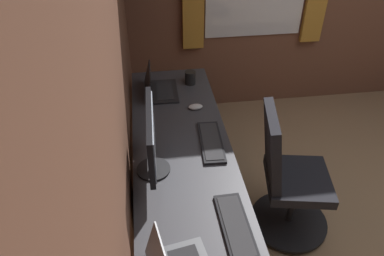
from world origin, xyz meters
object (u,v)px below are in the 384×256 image
keyboard_main (211,142)px  mouse_main (196,107)px  monitor_primary (151,138)px  keyboard_spare (236,226)px  coffee_mug (190,77)px  laptop_left (158,87)px  drawer_pedestal (184,222)px  office_chair (287,180)px

keyboard_main → mouse_main: bearing=5.8°
monitor_primary → mouse_main: monitor_primary is taller
keyboard_spare → coffee_mug: coffee_mug is taller
laptop_left → coffee_mug: laptop_left is taller
drawer_pedestal → laptop_left: bearing=4.9°
drawer_pedestal → laptop_left: size_ratio=1.97×
drawer_pedestal → keyboard_spare: keyboard_spare is taller
laptop_left → coffee_mug: size_ratio=2.78×
keyboard_main → coffee_mug: 0.79m
monitor_primary → coffee_mug: 1.06m
keyboard_main → office_chair: size_ratio=0.44×
drawer_pedestal → monitor_primary: bearing=58.5°
coffee_mug → office_chair: office_chair is taller
office_chair → laptop_left: bearing=44.9°
laptop_left → keyboard_main: 0.74m
monitor_primary → coffee_mug: size_ratio=4.27×
drawer_pedestal → keyboard_main: size_ratio=1.63×
laptop_left → office_chair: bearing=-135.1°
monitor_primary → keyboard_main: size_ratio=1.27×
keyboard_main → mouse_main: (0.41, 0.04, 0.01)m
mouse_main → office_chair: bearing=-134.8°
monitor_primary → keyboard_main: monitor_primary is taller
laptop_left → office_chair: size_ratio=0.36×
laptop_left → office_chair: 1.19m
mouse_main → coffee_mug: bearing=-1.5°
keyboard_main → keyboard_spare: same height
keyboard_main → laptop_left: bearing=24.0°
monitor_primary → laptop_left: monitor_primary is taller
drawer_pedestal → monitor_primary: (0.10, 0.16, 0.62)m
keyboard_main → office_chair: bearing=-105.0°
monitor_primary → keyboard_main: bearing=-62.0°
keyboard_spare → office_chair: office_chair is taller
keyboard_spare → office_chair: (0.54, -0.51, -0.28)m
keyboard_main → keyboard_spare: bearing=-179.8°
keyboard_spare → office_chair: size_ratio=0.44×
keyboard_spare → coffee_mug: size_ratio=3.32×
keyboard_main → mouse_main: 0.41m
keyboard_spare → mouse_main: (1.09, 0.04, 0.01)m
drawer_pedestal → laptop_left: laptop_left is taller
laptop_left → keyboard_spare: bearing=-167.4°
keyboard_main → drawer_pedestal: bearing=144.3°
office_chair → coffee_mug: bearing=30.4°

